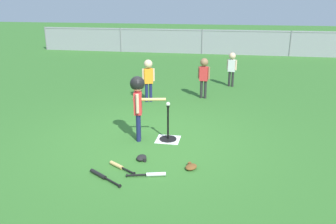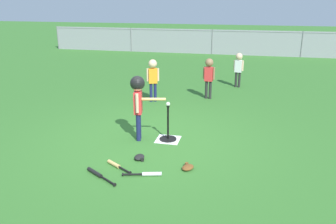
{
  "view_description": "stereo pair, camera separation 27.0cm",
  "coord_description": "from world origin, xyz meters",
  "px_view_note": "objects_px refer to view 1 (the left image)",
  "views": [
    {
      "loc": [
        1.35,
        -5.83,
        2.55
      ],
      "look_at": [
        0.28,
        0.11,
        0.55
      ],
      "focal_mm": 36.93,
      "sensor_mm": 36.0,
      "label": 1
    },
    {
      "loc": [
        1.62,
        -5.78,
        2.55
      ],
      "look_at": [
        0.28,
        0.11,
        0.55
      ],
      "focal_mm": 36.93,
      "sensor_mm": 36.0,
      "label": 2
    }
  ],
  "objects_px": {
    "batter_child": "(138,95)",
    "spare_bat_black": "(101,176)",
    "spare_bat_wood": "(119,166)",
    "batting_tee": "(168,134)",
    "fielder_deep_right": "(232,65)",
    "fielder_deep_center": "(148,75)",
    "baseball_on_tee": "(168,104)",
    "fielder_near_right": "(204,73)",
    "spare_bat_silver": "(152,174)",
    "glove_near_bats": "(191,167)",
    "glove_by_plate": "(142,158)"
  },
  "relations": [
    {
      "from": "baseball_on_tee",
      "to": "glove_near_bats",
      "type": "bearing_deg",
      "value": -62.68
    },
    {
      "from": "spare_bat_black",
      "to": "glove_by_plate",
      "type": "relative_size",
      "value": 2.76
    },
    {
      "from": "batter_child",
      "to": "spare_bat_black",
      "type": "xyz_separation_m",
      "value": [
        -0.19,
        -1.49,
        -0.84
      ]
    },
    {
      "from": "spare_bat_silver",
      "to": "spare_bat_wood",
      "type": "distance_m",
      "value": 0.59
    },
    {
      "from": "batting_tee",
      "to": "spare_bat_silver",
      "type": "bearing_deg",
      "value": -89.52
    },
    {
      "from": "spare_bat_wood",
      "to": "batting_tee",
      "type": "bearing_deg",
      "value": 66.27
    },
    {
      "from": "fielder_deep_center",
      "to": "spare_bat_wood",
      "type": "relative_size",
      "value": 2.17
    },
    {
      "from": "glove_by_plate",
      "to": "spare_bat_silver",
      "type": "bearing_deg",
      "value": -60.95
    },
    {
      "from": "baseball_on_tee",
      "to": "glove_by_plate",
      "type": "relative_size",
      "value": 0.34
    },
    {
      "from": "spare_bat_wood",
      "to": "spare_bat_black",
      "type": "height_order",
      "value": "same"
    },
    {
      "from": "baseball_on_tee",
      "to": "batter_child",
      "type": "xyz_separation_m",
      "value": [
        -0.53,
        -0.11,
        0.17
      ]
    },
    {
      "from": "batting_tee",
      "to": "baseball_on_tee",
      "type": "bearing_deg",
      "value": -165.96
    },
    {
      "from": "fielder_deep_right",
      "to": "spare_bat_wood",
      "type": "bearing_deg",
      "value": -106.57
    },
    {
      "from": "glove_by_plate",
      "to": "spare_bat_black",
      "type": "bearing_deg",
      "value": -123.44
    },
    {
      "from": "fielder_deep_right",
      "to": "glove_by_plate",
      "type": "distance_m",
      "value": 5.54
    },
    {
      "from": "spare_bat_silver",
      "to": "baseball_on_tee",
      "type": "bearing_deg",
      "value": 90.48
    },
    {
      "from": "glove_near_bats",
      "to": "spare_bat_black",
      "type": "bearing_deg",
      "value": -158.48
    },
    {
      "from": "baseball_on_tee",
      "to": "fielder_near_right",
      "type": "relative_size",
      "value": 0.07
    },
    {
      "from": "fielder_deep_center",
      "to": "spare_bat_black",
      "type": "distance_m",
      "value": 4.06
    },
    {
      "from": "spare_bat_black",
      "to": "glove_by_plate",
      "type": "xyz_separation_m",
      "value": [
        0.45,
        0.68,
        0.01
      ]
    },
    {
      "from": "fielder_deep_right",
      "to": "spare_bat_wood",
      "type": "height_order",
      "value": "fielder_deep_right"
    },
    {
      "from": "batter_child",
      "to": "fielder_deep_right",
      "type": "bearing_deg",
      "value": 69.76
    },
    {
      "from": "spare_bat_wood",
      "to": "glove_by_plate",
      "type": "xyz_separation_m",
      "value": [
        0.28,
        0.35,
        0.01
      ]
    },
    {
      "from": "baseball_on_tee",
      "to": "fielder_near_right",
      "type": "xyz_separation_m",
      "value": [
        0.42,
        2.97,
        -0.02
      ]
    },
    {
      "from": "baseball_on_tee",
      "to": "fielder_deep_center",
      "type": "height_order",
      "value": "fielder_deep_center"
    },
    {
      "from": "batter_child",
      "to": "glove_near_bats",
      "type": "distance_m",
      "value": 1.7
    },
    {
      "from": "fielder_deep_center",
      "to": "fielder_deep_right",
      "type": "bearing_deg",
      "value": 44.22
    },
    {
      "from": "batter_child",
      "to": "fielder_near_right",
      "type": "bearing_deg",
      "value": 72.86
    },
    {
      "from": "batting_tee",
      "to": "glove_by_plate",
      "type": "bearing_deg",
      "value": -106.64
    },
    {
      "from": "glove_near_bats",
      "to": "batter_child",
      "type": "bearing_deg",
      "value": 138.09
    },
    {
      "from": "batting_tee",
      "to": "baseball_on_tee",
      "type": "relative_size",
      "value": 9.02
    },
    {
      "from": "baseball_on_tee",
      "to": "spare_bat_silver",
      "type": "xyz_separation_m",
      "value": [
        0.01,
        -1.43,
        -0.67
      ]
    },
    {
      "from": "glove_by_plate",
      "to": "fielder_deep_center",
      "type": "bearing_deg",
      "value": 101.32
    },
    {
      "from": "batter_child",
      "to": "fielder_near_right",
      "type": "height_order",
      "value": "batter_child"
    },
    {
      "from": "fielder_deep_center",
      "to": "glove_by_plate",
      "type": "distance_m",
      "value": 3.44
    },
    {
      "from": "baseball_on_tee",
      "to": "spare_bat_black",
      "type": "xyz_separation_m",
      "value": [
        -0.73,
        -1.6,
        -0.67
      ]
    },
    {
      "from": "fielder_deep_center",
      "to": "fielder_deep_right",
      "type": "height_order",
      "value": "fielder_deep_center"
    },
    {
      "from": "batting_tee",
      "to": "spare_bat_black",
      "type": "bearing_deg",
      "value": -114.38
    },
    {
      "from": "baseball_on_tee",
      "to": "batter_child",
      "type": "relative_size",
      "value": 0.06
    },
    {
      "from": "baseball_on_tee",
      "to": "fielder_deep_center",
      "type": "relative_size",
      "value": 0.07
    },
    {
      "from": "batting_tee",
      "to": "fielder_deep_right",
      "type": "relative_size",
      "value": 0.65
    },
    {
      "from": "spare_bat_silver",
      "to": "glove_by_plate",
      "type": "bearing_deg",
      "value": 119.05
    },
    {
      "from": "spare_bat_wood",
      "to": "glove_near_bats",
      "type": "bearing_deg",
      "value": 8.77
    },
    {
      "from": "batter_child",
      "to": "spare_bat_silver",
      "type": "distance_m",
      "value": 1.66
    },
    {
      "from": "spare_bat_wood",
      "to": "spare_bat_black",
      "type": "relative_size",
      "value": 0.82
    },
    {
      "from": "glove_by_plate",
      "to": "fielder_deep_right",
      "type": "bearing_deg",
      "value": 75.21
    },
    {
      "from": "batter_child",
      "to": "spare_bat_black",
      "type": "bearing_deg",
      "value": -97.39
    },
    {
      "from": "spare_bat_silver",
      "to": "glove_near_bats",
      "type": "height_order",
      "value": "glove_near_bats"
    },
    {
      "from": "fielder_deep_center",
      "to": "glove_by_plate",
      "type": "xyz_separation_m",
      "value": [
        0.66,
        -3.31,
        -0.67
      ]
    },
    {
      "from": "baseball_on_tee",
      "to": "batter_child",
      "type": "distance_m",
      "value": 0.57
    }
  ]
}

